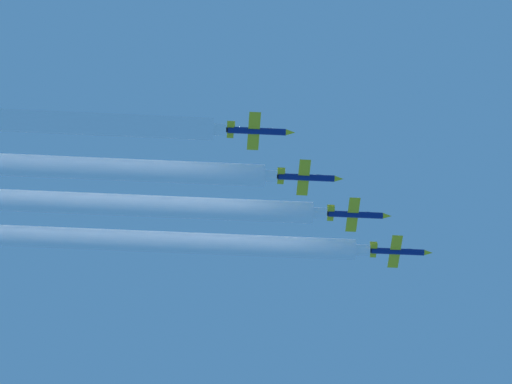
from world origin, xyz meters
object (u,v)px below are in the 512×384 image
object	(u,v)px
jet_lead	(399,251)
jet_second_echelon	(357,215)
jet_fourth_echelon	(259,131)
jet_third_echelon	(308,177)

from	to	relation	value
jet_lead	jet_second_echelon	distance (m)	13.47
jet_lead	jet_fourth_echelon	distance (m)	40.79
jet_lead	jet_fourth_echelon	world-z (taller)	jet_lead
jet_second_echelon	jet_fourth_echelon	size ratio (longest dim) A/B	1.00
jet_second_echelon	jet_lead	bearing A→B (deg)	139.48
jet_lead	jet_fourth_echelon	size ratio (longest dim) A/B	1.00
jet_third_echelon	jet_fourth_echelon	bearing A→B (deg)	-39.69
jet_lead	jet_third_echelon	size ratio (longest dim) A/B	1.00
jet_second_echelon	jet_fourth_echelon	bearing A→B (deg)	-42.40
jet_third_echelon	jet_fourth_echelon	xyz separation A→B (m)	(10.87, -9.02, -1.38)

